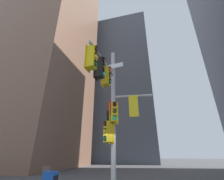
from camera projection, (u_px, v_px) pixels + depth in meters
name	position (u px, v px, depth m)	size (l,w,h in m)	color
building_tower_left	(50.00, 36.00, 27.19)	(12.83, 12.83, 42.42)	brown
building_mid_block	(124.00, 87.00, 37.10)	(12.78, 12.78, 33.39)	#4C5460
signal_pole_assembly	(111.00, 100.00, 7.58)	(2.93, 3.46, 7.42)	#B2B2B5
trash_bin	(46.00, 176.00, 8.56)	(0.49, 0.49, 0.94)	#59514C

